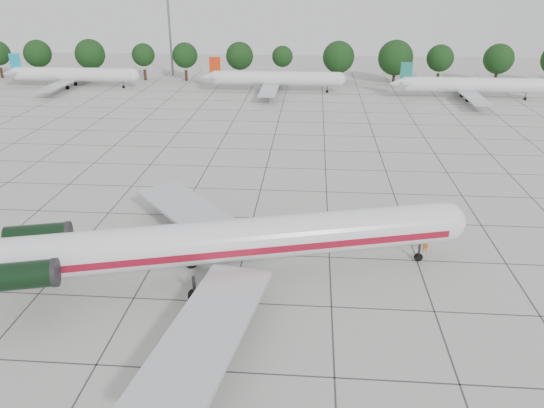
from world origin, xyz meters
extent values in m
plane|color=#B3B3AB|center=(0.00, 0.00, 0.00)|extent=(260.00, 260.00, 0.00)
cube|color=#383838|center=(0.00, 15.00, 0.01)|extent=(170.00, 170.00, 0.02)
cylinder|color=silver|center=(-0.53, -4.57, 3.77)|extent=(38.37, 13.68, 3.56)
sphere|color=silver|center=(18.18, 0.56, 3.77)|extent=(3.56, 3.56, 3.56)
cube|color=maroon|center=(-1.01, -2.83, 3.50)|extent=(36.41, 10.03, 0.59)
cube|color=maroon|center=(-0.06, -6.30, 3.50)|extent=(36.41, 10.03, 0.59)
cube|color=#B7BABC|center=(-5.70, 4.08, 2.32)|extent=(14.24, 15.54, 0.32)
cube|color=#B7BABC|center=(-0.57, -14.64, 2.32)|extent=(7.61, 16.77, 0.32)
cube|color=black|center=(-16.25, -6.36, 4.10)|extent=(2.66, 1.98, 0.27)
cylinder|color=black|center=(-16.45, -5.63, 4.10)|extent=(5.53, 3.34, 2.05)
cube|color=black|center=(-14.97, -11.04, 4.10)|extent=(2.66, 1.98, 0.27)
cylinder|color=black|center=(-14.77, -11.76, 4.10)|extent=(5.53, 3.34, 2.05)
cylinder|color=black|center=(16.10, -0.01, 1.02)|extent=(0.26, 0.26, 2.05)
cylinder|color=black|center=(16.10, -0.01, 0.38)|extent=(0.81, 0.49, 0.75)
cylinder|color=black|center=(-4.39, -2.72, 1.40)|extent=(0.32, 0.32, 1.94)
cylinder|color=black|center=(-4.39, -2.72, 0.54)|extent=(1.21, 0.91, 1.08)
cylinder|color=black|center=(-2.91, -8.13, 1.40)|extent=(0.32, 0.32, 1.94)
cylinder|color=black|center=(-2.91, -8.13, 0.54)|extent=(1.21, 0.91, 1.08)
imported|color=orange|center=(17.02, 1.87, 0.94)|extent=(0.82, 0.75, 1.87)
cylinder|color=silver|center=(-48.24, 74.67, 3.00)|extent=(27.20, 3.00, 3.00)
cube|color=#B7BABC|center=(-49.24, 74.67, 1.80)|extent=(3.50, 27.20, 0.25)
cube|color=#0D92B3|center=(-61.68, 74.67, 5.60)|extent=(2.40, 0.25, 3.60)
cylinder|color=black|center=(-49.24, 76.87, 0.40)|extent=(0.80, 0.45, 0.80)
cylinder|color=black|center=(-49.24, 72.47, 0.40)|extent=(0.80, 0.45, 0.80)
cylinder|color=silver|center=(-2.15, 73.36, 3.00)|extent=(27.20, 3.00, 3.00)
cube|color=#B7BABC|center=(-3.15, 73.36, 1.80)|extent=(3.50, 27.20, 0.25)
cube|color=red|center=(-15.59, 73.36, 5.60)|extent=(2.40, 0.25, 3.60)
cylinder|color=black|center=(-3.15, 75.56, 0.40)|extent=(0.80, 0.45, 0.80)
cylinder|color=black|center=(-3.15, 71.16, 0.40)|extent=(0.80, 0.45, 0.80)
cylinder|color=silver|center=(38.44, 69.07, 3.00)|extent=(27.20, 3.00, 3.00)
cube|color=#B7BABC|center=(37.44, 69.07, 1.80)|extent=(3.50, 27.20, 0.25)
cube|color=#187066|center=(25.00, 69.07, 5.60)|extent=(2.40, 0.25, 3.60)
cylinder|color=black|center=(37.44, 71.27, 0.40)|extent=(0.80, 0.45, 0.80)
cylinder|color=black|center=(37.44, 66.87, 0.40)|extent=(0.80, 0.45, 0.80)
cylinder|color=#332114|center=(-71.64, 85.00, 1.25)|extent=(0.70, 0.70, 2.50)
cylinder|color=#332114|center=(-61.45, 85.00, 1.25)|extent=(0.70, 0.70, 2.50)
sphere|color=black|center=(-61.45, 85.00, 6.00)|extent=(6.57, 6.57, 6.57)
cylinder|color=#332114|center=(-48.26, 85.00, 1.25)|extent=(0.70, 0.70, 2.50)
sphere|color=black|center=(-48.26, 85.00, 6.00)|extent=(7.15, 7.15, 7.15)
cylinder|color=#332114|center=(-35.07, 85.00, 1.25)|extent=(0.70, 0.70, 2.50)
sphere|color=black|center=(-35.07, 85.00, 6.00)|extent=(5.43, 5.43, 5.43)
cylinder|color=#332114|center=(-24.88, 85.00, 1.25)|extent=(0.70, 0.70, 2.50)
sphere|color=black|center=(-24.88, 85.00, 6.00)|extent=(5.99, 5.99, 5.99)
cylinder|color=#332114|center=(-11.69, 85.00, 1.25)|extent=(0.70, 0.70, 2.50)
sphere|color=black|center=(-11.69, 85.00, 6.00)|extent=(6.50, 6.50, 6.50)
cylinder|color=#332114|center=(-1.50, 85.00, 1.25)|extent=(0.70, 0.70, 2.50)
sphere|color=black|center=(-1.50, 85.00, 6.00)|extent=(4.93, 4.93, 4.93)
cylinder|color=#332114|center=(11.69, 85.00, 1.25)|extent=(0.70, 0.70, 2.50)
sphere|color=black|center=(11.69, 85.00, 6.00)|extent=(7.40, 7.40, 7.40)
cylinder|color=#332114|center=(24.88, 85.00, 1.25)|extent=(0.70, 0.70, 2.50)
sphere|color=black|center=(24.88, 85.00, 6.00)|extent=(8.08, 8.08, 8.08)
cylinder|color=#332114|center=(35.07, 85.00, 1.25)|extent=(0.70, 0.70, 2.50)
sphere|color=black|center=(35.07, 85.00, 6.00)|extent=(6.17, 6.17, 6.17)
cylinder|color=#332114|center=(48.26, 85.00, 1.25)|extent=(0.70, 0.70, 2.50)
sphere|color=black|center=(48.26, 85.00, 6.00)|extent=(6.82, 6.82, 6.82)
cylinder|color=slate|center=(-30.00, 92.00, 12.50)|extent=(0.56, 0.56, 25.00)
camera|label=1|loc=(6.03, -43.32, 24.29)|focal=35.00mm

